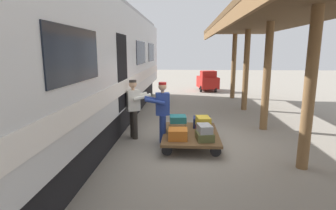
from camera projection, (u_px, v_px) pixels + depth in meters
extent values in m
plane|color=gray|center=(201.00, 143.00, 7.51)|extent=(60.00, 60.00, 0.00)
cylinder|color=brown|center=(234.00, 67.00, 14.40)|extent=(0.24, 0.24, 3.40)
cylinder|color=brown|center=(246.00, 71.00, 11.46)|extent=(0.24, 0.24, 3.40)
cylinder|color=brown|center=(267.00, 77.00, 8.52)|extent=(0.24, 0.24, 3.40)
cylinder|color=brown|center=(310.00, 91.00, 5.58)|extent=(0.24, 0.24, 3.40)
cube|color=brown|center=(290.00, 11.00, 6.70)|extent=(3.20, 15.83, 0.16)
cube|color=brown|center=(226.00, 21.00, 6.84)|extent=(0.08, 15.83, 0.30)
cube|color=silver|center=(67.00, 57.00, 7.28)|extent=(3.00, 17.69, 2.90)
cube|color=black|center=(72.00, 125.00, 7.65)|extent=(2.55, 16.80, 0.90)
cube|color=silver|center=(123.00, 87.00, 7.34)|extent=(0.03, 17.33, 0.36)
cube|color=black|center=(151.00, 52.00, 13.23)|extent=(0.02, 1.95, 0.84)
cube|color=black|center=(141.00, 53.00, 10.20)|extent=(0.02, 1.95, 0.84)
cube|color=black|center=(76.00, 55.00, 4.14)|extent=(0.02, 1.95, 0.84)
cube|color=black|center=(121.00, 72.00, 7.27)|extent=(0.12, 1.10, 2.00)
cube|color=brown|center=(191.00, 134.00, 7.35)|extent=(1.48, 2.13, 0.07)
cylinder|color=black|center=(216.00, 151.00, 6.51)|extent=(0.26, 0.05, 0.26)
cylinder|color=black|center=(167.00, 150.00, 6.59)|extent=(0.26, 0.05, 0.26)
cylinder|color=black|center=(210.00, 131.00, 8.18)|extent=(0.26, 0.05, 0.26)
cylinder|color=black|center=(171.00, 130.00, 8.25)|extent=(0.26, 0.05, 0.26)
cube|color=maroon|center=(203.00, 129.00, 7.30)|extent=(0.40, 0.47, 0.19)
cube|color=brown|center=(205.00, 136.00, 6.73)|extent=(0.47, 0.60, 0.20)
cube|color=tan|center=(179.00, 127.00, 7.34)|extent=(0.41, 0.53, 0.29)
cube|color=beige|center=(179.00, 123.00, 7.92)|extent=(0.46, 0.65, 0.19)
cube|color=navy|center=(202.00, 122.00, 7.87)|extent=(0.52, 0.47, 0.28)
cube|color=#CC6B23|center=(178.00, 134.00, 6.77)|extent=(0.48, 0.46, 0.26)
cube|color=#9EA0A5|center=(205.00, 129.00, 6.68)|extent=(0.39, 0.52, 0.19)
cube|color=#1E666B|center=(178.00, 119.00, 7.27)|extent=(0.47, 0.46, 0.17)
cube|color=gold|center=(203.00, 121.00, 7.26)|extent=(0.41, 0.53, 0.25)
cylinder|color=navy|center=(162.00, 128.00, 7.46)|extent=(0.16, 0.16, 0.82)
cylinder|color=navy|center=(163.00, 130.00, 7.27)|extent=(0.16, 0.16, 0.82)
cube|color=navy|center=(163.00, 104.00, 7.23)|extent=(0.39, 0.28, 0.60)
cylinder|color=tan|center=(163.00, 92.00, 7.16)|extent=(0.09, 0.09, 0.06)
sphere|color=tan|center=(162.00, 86.00, 7.14)|extent=(0.22, 0.22, 0.22)
cylinder|color=#A51919|center=(162.00, 83.00, 7.12)|extent=(0.21, 0.21, 0.06)
cylinder|color=navy|center=(154.00, 99.00, 7.34)|extent=(0.54, 0.20, 0.21)
cylinder|color=navy|center=(155.00, 102.00, 7.03)|extent=(0.54, 0.20, 0.21)
cylinder|color=#332D28|center=(135.00, 125.00, 7.79)|extent=(0.16, 0.16, 0.82)
cylinder|color=#332D28|center=(133.00, 123.00, 7.97)|extent=(0.16, 0.16, 0.82)
cube|color=silver|center=(133.00, 100.00, 7.74)|extent=(0.42, 0.37, 0.60)
cylinder|color=tan|center=(133.00, 89.00, 7.68)|extent=(0.09, 0.09, 0.06)
sphere|color=tan|center=(133.00, 84.00, 7.65)|extent=(0.22, 0.22, 0.22)
cylinder|color=#332D28|center=(133.00, 81.00, 7.63)|extent=(0.21, 0.21, 0.06)
cylinder|color=silver|center=(142.00, 97.00, 7.67)|extent=(0.51, 0.34, 0.21)
cylinder|color=silver|center=(139.00, 96.00, 7.96)|extent=(0.51, 0.34, 0.21)
cube|color=#B21E19|center=(208.00, 82.00, 17.30)|extent=(1.38, 1.86, 0.70)
cube|color=#B21E19|center=(208.00, 75.00, 16.86)|extent=(1.01, 0.84, 0.50)
cylinder|color=black|center=(216.00, 89.00, 16.76)|extent=(0.12, 0.40, 0.40)
cylinder|color=black|center=(201.00, 89.00, 16.81)|extent=(0.12, 0.40, 0.40)
cylinder|color=black|center=(214.00, 86.00, 17.93)|extent=(0.12, 0.40, 0.40)
cylinder|color=black|center=(200.00, 86.00, 17.99)|extent=(0.12, 0.40, 0.40)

